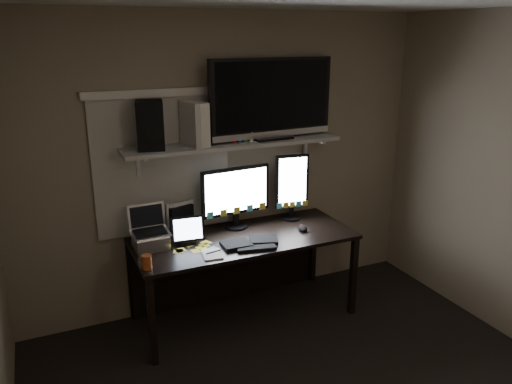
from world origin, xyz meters
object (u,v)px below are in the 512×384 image
tablet (187,230)px  desk (239,251)px  laptop (150,229)px  tv (272,99)px  game_console (195,124)px  monitor_landscape (236,197)px  cup (147,262)px  monitor_portrait (292,187)px  keyboard (250,242)px  mouse (303,228)px  speaker (150,125)px

tablet → desk: bearing=15.7°
laptop → tv: 1.42m
laptop → game_console: 0.88m
monitor_landscape → cup: (-0.87, -0.49, -0.22)m
monitor_portrait → tv: (-0.21, -0.02, 0.78)m
desk → keyboard: (-0.01, -0.28, 0.19)m
laptop → game_console: size_ratio=0.95×
monitor_landscape → tablet: (-0.48, -0.18, -0.16)m
laptop → mouse: bearing=-9.1°
speaker → mouse: bearing=-2.1°
desk → monitor_portrait: size_ratio=3.01×
mouse → desk: bearing=170.1°
monitor_portrait → mouse: bearing=-90.9°
laptop → speaker: speaker is taller
desk → keyboard: size_ratio=3.87×
monitor_landscape → keyboard: (-0.03, -0.38, -0.26)m
game_console → speaker: speaker is taller
keyboard → speaker: (-0.65, 0.37, 0.92)m
desk → monitor_landscape: monitor_landscape is taller
laptop → tv: (1.08, 0.11, 0.92)m
monitor_landscape → tv: (0.31, -0.03, 0.81)m
monitor_landscape → monitor_portrait: size_ratio=1.03×
keyboard → mouse: (0.52, 0.08, 0.01)m
laptop → speaker: 0.79m
mouse → cup: (-1.36, -0.18, 0.03)m
mouse → laptop: (-1.25, 0.15, 0.14)m
monitor_portrait → tablet: size_ratio=2.27×
laptop → speaker: (0.08, 0.14, 0.77)m
mouse → tablet: bearing=-175.7°
tablet → speaker: bearing=146.1°
mouse → speaker: size_ratio=0.30×
desk → tablet: tablet is taller
desk → speaker: bearing=171.8°
monitor_portrait → tablet: bearing=-163.3°
desk → game_console: game_console is taller
keyboard → tv: size_ratio=0.43×
game_console → speaker: bearing=159.5°
monitor_landscape → speaker: bearing=175.7°
mouse → game_console: size_ratio=0.33×
monitor_landscape → game_console: size_ratio=1.83×
monitor_landscape → monitor_portrait: (0.53, -0.01, 0.03)m
mouse → tv: bearing=134.3°
desk → game_console: bearing=165.6°
tv → speaker: size_ratio=3.02×
tv → game_console: size_ratio=3.23×
keyboard → speaker: 1.18m
monitor_portrait → laptop: 1.31m
mouse → cup: bearing=-160.6°
desk → monitor_landscape: (0.02, 0.10, 0.45)m
keyboard → speaker: bearing=161.2°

